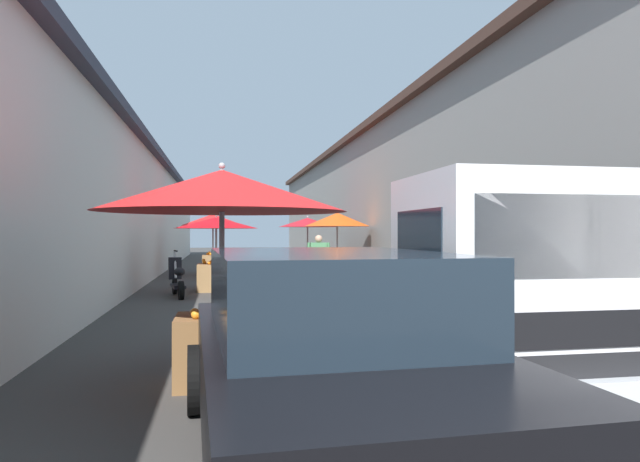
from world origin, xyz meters
TOP-DOWN VIEW (x-y plane):
  - ground at (13.50, 0.00)m, footprint 90.00×90.00m
  - building_left_whitewash at (15.75, 7.14)m, footprint 49.80×7.50m
  - building_right_concrete at (15.75, -7.14)m, footprint 49.80×7.50m
  - fruit_stall_near_right at (13.81, 1.56)m, footprint 2.27×2.27m
  - fruit_stall_near_left at (4.27, 1.41)m, footprint 2.63×2.63m
  - fruit_stall_far_left at (19.80, 1.71)m, footprint 2.36×2.36m
  - fruit_stall_far_right at (16.85, -2.45)m, footprint 2.22×2.22m
  - fruit_stall_mid_lane at (19.46, -1.82)m, footprint 2.19×2.19m
  - hatchback_car at (2.05, 0.67)m, footprint 3.99×2.08m
  - delivery_truck at (3.51, -1.11)m, footprint 4.93×2.00m
  - vendor_by_crates at (13.43, -1.22)m, footprint 0.24×0.61m
  - parked_scooter at (12.57, 2.46)m, footprint 1.68×0.53m

SIDE VIEW (x-z plane):
  - ground at x=13.50m, z-range 0.00..0.00m
  - parked_scooter at x=12.57m, z-range -0.12..1.02m
  - hatchback_car at x=2.05m, z-range 0.01..1.46m
  - vendor_by_crates at x=13.43m, z-range 0.10..1.62m
  - delivery_truck at x=3.51m, z-range 0.00..2.08m
  - fruit_stall_near_right at x=13.81m, z-range 0.42..2.49m
  - fruit_stall_mid_lane at x=19.46m, z-range 0.59..2.81m
  - fruit_stall_far_right at x=16.85m, z-range 0.61..2.94m
  - fruit_stall_far_left at x=19.80m, z-range 0.65..3.01m
  - fruit_stall_near_left at x=4.27m, z-range 0.69..3.02m
  - building_left_whitewash at x=15.75m, z-range 0.01..4.42m
  - building_right_concrete at x=15.75m, z-range 0.01..5.41m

